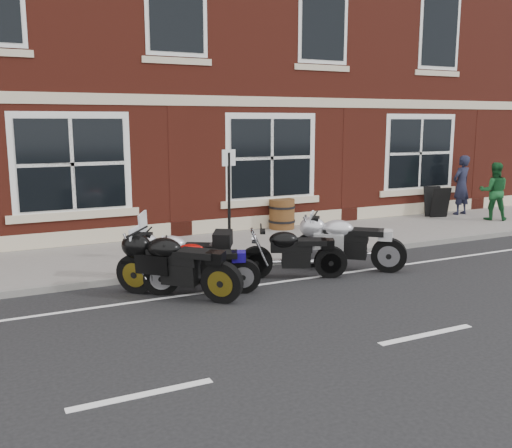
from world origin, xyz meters
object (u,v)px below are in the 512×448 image
object	(u,v)px
moto_touring_silver	(179,255)
moto_sport_black	(176,263)
a_board_sign	(437,202)
moto_sport_silver	(347,241)
pedestrian_left	(461,185)
barrel_planter	(282,214)
parking_sign	(229,198)
moto_sport_red	(200,265)
pedestrian_right	(494,191)
moto_naked_black	(291,251)

from	to	relation	value
moto_touring_silver	moto_sport_black	world-z (taller)	moto_touring_silver
moto_touring_silver	a_board_sign	bearing A→B (deg)	-39.56
moto_sport_black	moto_sport_silver	bearing A→B (deg)	-39.78
pedestrian_left	a_board_sign	world-z (taller)	pedestrian_left
moto_sport_black	barrel_planter	distance (m)	5.95
moto_sport_black	barrel_planter	xyz separation A→B (m)	(4.27, 4.14, -0.08)
moto_sport_silver	parking_sign	world-z (taller)	parking_sign
moto_sport_black	pedestrian_left	distance (m)	10.94
barrel_planter	pedestrian_left	bearing A→B (deg)	-3.29
pedestrian_left	barrel_planter	bearing A→B (deg)	-12.06
moto_touring_silver	pedestrian_left	xyz separation A→B (m)	(9.94, 3.03, 0.47)
moto_touring_silver	pedestrian_left	bearing A→B (deg)	-41.01
moto_sport_red	barrel_planter	size ratio (longest dim) A/B	2.42
moto_sport_red	pedestrian_left	bearing A→B (deg)	-47.02
pedestrian_left	parking_sign	world-z (taller)	parking_sign
moto_sport_black	moto_sport_silver	world-z (taller)	moto_sport_black
pedestrian_right	a_board_sign	world-z (taller)	pedestrian_right
moto_sport_red	pedestrian_left	distance (m)	10.54
barrel_planter	parking_sign	distance (m)	3.96
moto_sport_silver	parking_sign	distance (m)	2.48
moto_naked_black	pedestrian_left	xyz separation A→B (m)	(7.92, 3.58, 0.49)
parking_sign	pedestrian_left	bearing A→B (deg)	0.79
pedestrian_right	a_board_sign	distance (m)	1.59
moto_sport_red	moto_sport_black	world-z (taller)	moto_sport_black
moto_sport_silver	parking_sign	bearing A→B (deg)	103.35
moto_sport_black	moto_sport_silver	xyz separation A→B (m)	(3.63, 0.28, -0.01)
moto_touring_silver	moto_naked_black	world-z (taller)	moto_touring_silver
pedestrian_left	moto_sport_black	bearing A→B (deg)	11.55
moto_touring_silver	barrel_planter	bearing A→B (deg)	-17.53
a_board_sign	parking_sign	xyz separation A→B (m)	(-7.68, -2.35, 0.85)
moto_naked_black	moto_sport_black	bearing A→B (deg)	120.88
moto_sport_black	a_board_sign	world-z (taller)	moto_sport_black
moto_naked_black	a_board_sign	xyz separation A→B (m)	(6.92, 3.52, 0.05)
moto_sport_silver	pedestrian_right	size ratio (longest dim) A/B	1.08
moto_sport_red	moto_sport_black	xyz separation A→B (m)	(-0.43, -0.02, 0.08)
moto_touring_silver	moto_sport_red	bearing A→B (deg)	-139.13
moto_naked_black	barrel_planter	distance (m)	4.38
moto_sport_silver	moto_naked_black	world-z (taller)	moto_sport_silver
a_board_sign	parking_sign	size ratio (longest dim) A/B	0.40
moto_sport_red	parking_sign	distance (m)	2.00
a_board_sign	barrel_planter	xyz separation A→B (m)	(-4.98, 0.40, -0.06)
pedestrian_left	pedestrian_right	bearing A→B (deg)	86.72
moto_sport_black	moto_naked_black	xyz separation A→B (m)	(2.32, 0.22, -0.07)
moto_touring_silver	moto_naked_black	distance (m)	2.09
pedestrian_right	parking_sign	distance (m)	8.89
moto_sport_black	pedestrian_right	distance (m)	10.70
moto_sport_silver	moto_naked_black	size ratio (longest dim) A/B	0.95
moto_naked_black	barrel_planter	world-z (taller)	moto_naked_black
moto_sport_black	moto_sport_red	bearing A→B (deg)	-42.01
moto_touring_silver	moto_sport_black	distance (m)	0.82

